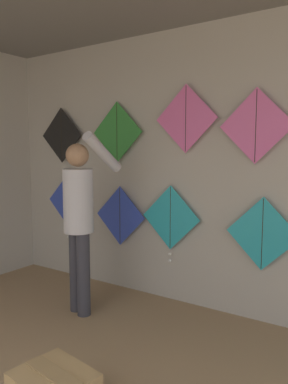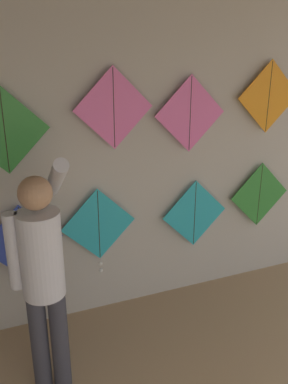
{
  "view_description": "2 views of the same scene",
  "coord_description": "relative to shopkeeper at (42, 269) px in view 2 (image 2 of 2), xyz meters",
  "views": [
    {
      "loc": [
        1.79,
        0.77,
        1.59
      ],
      "look_at": [
        -0.26,
        3.86,
        1.18
      ],
      "focal_mm": 35.0,
      "sensor_mm": 36.0,
      "label": 1
    },
    {
      "loc": [
        -0.98,
        0.82,
        2.52
      ],
      "look_at": [
        0.24,
        3.86,
        1.24
      ],
      "focal_mm": 40.0,
      "sensor_mm": 36.0,
      "label": 2
    }
  ],
  "objects": [
    {
      "name": "back_panel",
      "position": [
        0.69,
        0.81,
        0.4
      ],
      "size": [
        5.46,
        0.06,
        2.8
      ],
      "primitive_type": "cube",
      "color": "#BCB7AD",
      "rests_on": "ground"
    },
    {
      "name": "shopkeeper",
      "position": [
        0.0,
        0.0,
        0.0
      ],
      "size": [
        0.43,
        0.57,
        1.77
      ],
      "rotation": [
        0.0,
        0.0,
        -0.29
      ],
      "color": "#383842",
      "rests_on": "ground"
    },
    {
      "name": "kite_1",
      "position": [
        -0.06,
        0.72,
        -0.14
      ],
      "size": [
        0.67,
        0.01,
        0.67
      ],
      "color": "blue"
    },
    {
      "name": "kite_2",
      "position": [
        0.6,
        0.72,
        -0.12
      ],
      "size": [
        0.67,
        0.04,
        0.81
      ],
      "color": "#28B2C6"
    },
    {
      "name": "kite_3",
      "position": [
        1.55,
        0.72,
        -0.15
      ],
      "size": [
        0.67,
        0.01,
        0.67
      ],
      "color": "#28B2C6"
    },
    {
      "name": "kite_4",
      "position": [
        2.28,
        0.72,
        -0.06
      ],
      "size": [
        0.67,
        0.01,
        0.67
      ],
      "color": "#338C38"
    },
    {
      "name": "kite_6",
      "position": [
        -0.09,
        0.72,
        0.8
      ],
      "size": [
        0.67,
        0.01,
        0.67
      ],
      "color": "#338C38"
    },
    {
      "name": "kite_7",
      "position": [
        0.76,
        0.72,
        0.91
      ],
      "size": [
        0.67,
        0.01,
        0.67
      ],
      "color": "pink"
    },
    {
      "name": "kite_8",
      "position": [
        1.46,
        0.72,
        0.81
      ],
      "size": [
        0.67,
        0.01,
        0.67
      ],
      "color": "pink"
    },
    {
      "name": "kite_9",
      "position": [
        2.27,
        0.72,
        0.91
      ],
      "size": [
        0.67,
        0.01,
        0.67
      ],
      "color": "orange"
    }
  ]
}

